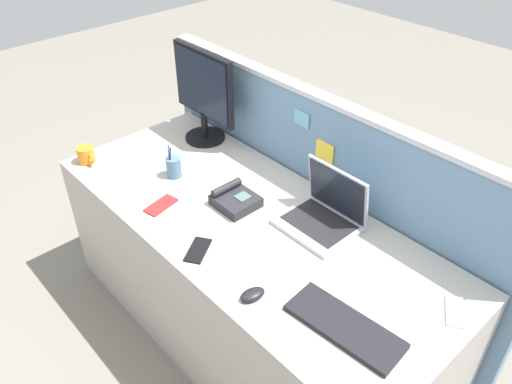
% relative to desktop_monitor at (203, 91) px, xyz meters
% --- Properties ---
extents(ground_plane, '(10.00, 10.00, 0.00)m').
position_rel_desktop_monitor_xyz_m(ground_plane, '(0.69, -0.30, -1.04)').
color(ground_plane, slate).
extents(desk, '(2.01, 0.83, 0.76)m').
position_rel_desktop_monitor_xyz_m(desk, '(0.69, -0.30, -0.66)').
color(desk, '#ADA89E').
rests_on(desk, ground_plane).
extents(cubicle_divider, '(2.14, 0.08, 1.21)m').
position_rel_desktop_monitor_xyz_m(cubicle_divider, '(0.69, 0.15, -0.43)').
color(cubicle_divider, '#6084A3').
rests_on(cubicle_divider, ground_plane).
extents(desktop_monitor, '(0.45, 0.22, 0.50)m').
position_rel_desktop_monitor_xyz_m(desktop_monitor, '(0.00, 0.00, 0.00)').
color(desktop_monitor, black).
rests_on(desktop_monitor, desk).
extents(laptop, '(0.32, 0.28, 0.26)m').
position_rel_desktop_monitor_xyz_m(laptop, '(0.94, -0.07, -0.22)').
color(laptop, '#B2B5BC').
rests_on(laptop, desk).
extents(desk_phone, '(0.19, 0.18, 0.08)m').
position_rel_desktop_monitor_xyz_m(desk_phone, '(0.57, -0.28, -0.25)').
color(desk_phone, '#232328').
rests_on(desk_phone, desk).
extents(keyboard_main, '(0.43, 0.20, 0.02)m').
position_rel_desktop_monitor_xyz_m(keyboard_main, '(1.37, -0.46, -0.27)').
color(keyboard_main, black).
rests_on(keyboard_main, desk).
extents(computer_mouse_right_hand, '(0.08, 0.11, 0.03)m').
position_rel_desktop_monitor_xyz_m(computer_mouse_right_hand, '(1.05, -0.60, -0.26)').
color(computer_mouse_right_hand, black).
rests_on(computer_mouse_right_hand, desk).
extents(pen_cup, '(0.07, 0.07, 0.17)m').
position_rel_desktop_monitor_xyz_m(pen_cup, '(0.19, -0.35, -0.23)').
color(pen_cup, '#4C7093').
rests_on(pen_cup, desk).
extents(cell_phone_black_slab, '(0.14, 0.17, 0.01)m').
position_rel_desktop_monitor_xyz_m(cell_phone_black_slab, '(0.71, -0.60, -0.28)').
color(cell_phone_black_slab, black).
rests_on(cell_phone_black_slab, desk).
extents(cell_phone_white_slab, '(0.13, 0.15, 0.01)m').
position_rel_desktop_monitor_xyz_m(cell_phone_white_slab, '(1.59, -0.11, -0.28)').
color(cell_phone_white_slab, silver).
rests_on(cell_phone_white_slab, desk).
extents(cell_phone_red_case, '(0.10, 0.17, 0.01)m').
position_rel_desktop_monitor_xyz_m(cell_phone_red_case, '(0.35, -0.54, -0.28)').
color(cell_phone_red_case, '#B22323').
rests_on(cell_phone_red_case, desk).
extents(coffee_mug, '(0.12, 0.09, 0.09)m').
position_rel_desktop_monitor_xyz_m(coffee_mug, '(-0.22, -0.61, -0.24)').
color(coffee_mug, orange).
rests_on(coffee_mug, desk).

